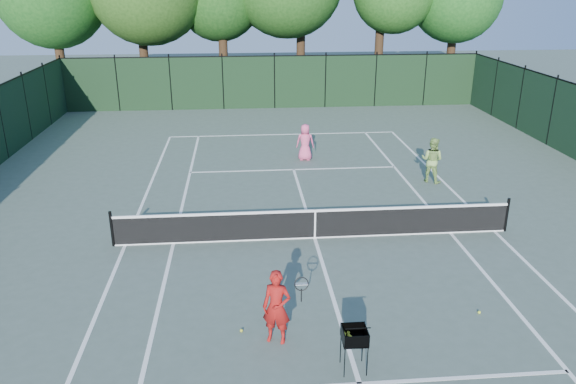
{
  "coord_description": "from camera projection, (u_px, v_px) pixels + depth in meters",
  "views": [
    {
      "loc": [
        -2.1,
        -14.84,
        7.13
      ],
      "look_at": [
        -0.7,
        1.0,
        1.1
      ],
      "focal_mm": 35.0,
      "sensor_mm": 36.0,
      "label": 1
    }
  ],
  "objects": [
    {
      "name": "service_line_far",
      "position": [
        294.0,
        170.0,
        22.48
      ],
      "size": [
        8.23,
        0.1,
        0.01
      ],
      "primitive_type": "cube",
      "color": "white",
      "rests_on": "ground"
    },
    {
      "name": "sideline_doubles_right",
      "position": [
        494.0,
        231.0,
        16.97
      ],
      "size": [
        0.1,
        23.77,
        0.01
      ],
      "primitive_type": "cube",
      "color": "white",
      "rests_on": "ground"
    },
    {
      "name": "sideline_doubles_left",
      "position": [
        125.0,
        245.0,
        16.07
      ],
      "size": [
        0.1,
        23.77,
        0.01
      ],
      "primitive_type": "cube",
      "color": "white",
      "rests_on": "ground"
    },
    {
      "name": "coach",
      "position": [
        277.0,
        307.0,
        11.55
      ],
      "size": [
        1.03,
        0.55,
        1.63
      ],
      "rotation": [
        0.0,
        0.0,
        -0.31
      ],
      "color": "#A11412",
      "rests_on": "ground"
    },
    {
      "name": "player_pink",
      "position": [
        305.0,
        142.0,
        23.45
      ],
      "size": [
        0.81,
        0.59,
        1.54
      ],
      "rotation": [
        0.0,
        0.0,
        3.01
      ],
      "color": "#E55082",
      "rests_on": "ground"
    },
    {
      "name": "ground",
      "position": [
        315.0,
        238.0,
        16.52
      ],
      "size": [
        90.0,
        90.0,
        0.0
      ],
      "primitive_type": "plane",
      "color": "#4A5A4F",
      "rests_on": "ground"
    },
    {
      "name": "sideline_singles_left",
      "position": [
        173.0,
        243.0,
        16.19
      ],
      "size": [
        0.1,
        23.77,
        0.01
      ],
      "primitive_type": "cube",
      "color": "white",
      "rests_on": "ground"
    },
    {
      "name": "tennis_net",
      "position": [
        315.0,
        223.0,
        16.35
      ],
      "size": [
        11.69,
        0.09,
        1.06
      ],
      "color": "black",
      "rests_on": "ground"
    },
    {
      "name": "service_line_near",
      "position": [
        360.0,
        384.0,
        10.56
      ],
      "size": [
        8.23,
        0.1,
        0.01
      ],
      "primitive_type": "cube",
      "color": "white",
      "rests_on": "ground"
    },
    {
      "name": "player_green",
      "position": [
        432.0,
        160.0,
        20.86
      ],
      "size": [
        1.05,
        1.01,
        1.7
      ],
      "rotation": [
        0.0,
        0.0,
        2.49
      ],
      "color": "#8EB75B",
      "rests_on": "ground"
    },
    {
      "name": "fence_far",
      "position": [
        275.0,
        83.0,
        32.76
      ],
      "size": [
        24.0,
        0.05,
        3.0
      ],
      "primitive_type": "cube",
      "color": "black",
      "rests_on": "ground"
    },
    {
      "name": "sideline_singles_right",
      "position": [
        450.0,
        233.0,
        16.86
      ],
      "size": [
        0.1,
        23.77,
        0.01
      ],
      "primitive_type": "cube",
      "color": "white",
      "rests_on": "ground"
    },
    {
      "name": "ball_hopper",
      "position": [
        355.0,
        336.0,
        10.7
      ],
      "size": [
        0.5,
        0.5,
        0.92
      ],
      "rotation": [
        0.0,
        0.0,
        -0.04
      ],
      "color": "black",
      "rests_on": "ground"
    },
    {
      "name": "loose_ball_near_cart",
      "position": [
        479.0,
        312.0,
        12.78
      ],
      "size": [
        0.07,
        0.07,
        0.07
      ],
      "primitive_type": "sphere",
      "color": "#D7F231",
      "rests_on": "ground"
    },
    {
      "name": "center_service_line",
      "position": [
        315.0,
        238.0,
        16.52
      ],
      "size": [
        0.1,
        12.8,
        0.01
      ],
      "primitive_type": "cube",
      "color": "white",
      "rests_on": "ground"
    },
    {
      "name": "baseline_far",
      "position": [
        283.0,
        134.0,
        27.59
      ],
      "size": [
        10.97,
        0.1,
        0.01
      ],
      "primitive_type": "cube",
      "color": "white",
      "rests_on": "ground"
    },
    {
      "name": "loose_ball_midcourt",
      "position": [
        241.0,
        331.0,
        12.11
      ],
      "size": [
        0.07,
        0.07,
        0.07
      ],
      "primitive_type": "sphere",
      "color": "gold",
      "rests_on": "ground"
    }
  ]
}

